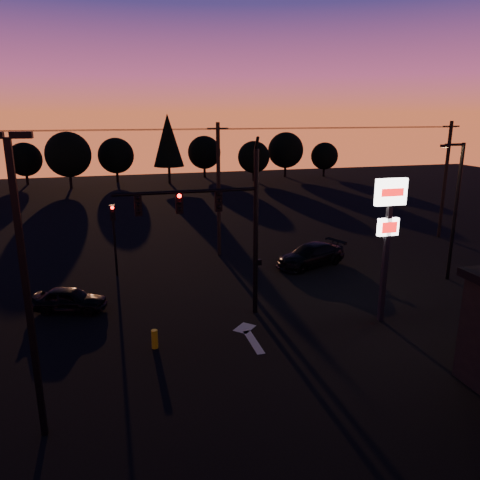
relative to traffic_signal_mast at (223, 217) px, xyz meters
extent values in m
plane|color=black|center=(0.10, -3.99, -4.94)|extent=(120.00, 120.00, 0.00)
cube|color=beige|center=(0.60, -2.99, -4.93)|extent=(0.35, 2.20, 0.01)
cube|color=beige|center=(0.60, -1.59, -4.93)|extent=(1.20, 1.20, 0.01)
cylinder|color=black|center=(1.60, 0.01, -0.94)|extent=(0.24, 0.24, 8.00)
cylinder|color=black|center=(1.60, 0.01, 3.26)|extent=(0.14, 0.52, 0.76)
cylinder|color=black|center=(-1.65, 0.01, 1.26)|extent=(6.50, 0.16, 0.16)
cube|color=black|center=(-0.20, 0.01, 0.76)|extent=(0.32, 0.22, 0.95)
sphere|color=black|center=(-0.20, -0.12, 1.11)|extent=(0.18, 0.18, 0.18)
sphere|color=black|center=(-0.20, -0.12, 0.81)|extent=(0.18, 0.18, 0.18)
sphere|color=black|center=(-0.20, -0.12, 0.51)|extent=(0.18, 0.18, 0.18)
cube|color=black|center=(-2.00, 0.01, 0.76)|extent=(0.32, 0.22, 0.95)
sphere|color=#FF0705|center=(-2.00, -0.12, 1.11)|extent=(0.18, 0.18, 0.18)
sphere|color=black|center=(-2.00, -0.12, 0.81)|extent=(0.18, 0.18, 0.18)
sphere|color=black|center=(-2.00, -0.12, 0.51)|extent=(0.18, 0.18, 0.18)
cube|color=black|center=(-3.80, 0.01, 0.76)|extent=(0.32, 0.22, 0.95)
sphere|color=black|center=(-3.80, -0.12, 1.11)|extent=(0.18, 0.18, 0.18)
sphere|color=black|center=(-3.80, -0.12, 0.81)|extent=(0.18, 0.18, 0.18)
sphere|color=black|center=(-3.80, -0.12, 0.51)|extent=(0.18, 0.18, 0.18)
cube|color=black|center=(1.78, 0.01, -2.34)|extent=(0.22, 0.18, 0.28)
cylinder|color=black|center=(-4.90, 7.51, -3.14)|extent=(0.14, 0.14, 3.60)
cube|color=black|center=(-4.90, 7.51, -1.04)|extent=(0.30, 0.20, 0.90)
sphere|color=#FF0705|center=(-4.90, 7.39, -0.72)|extent=(0.18, 0.18, 0.18)
sphere|color=black|center=(-4.90, 7.39, -1.00)|extent=(0.18, 0.18, 0.18)
sphere|color=black|center=(-4.90, 7.39, -1.28)|extent=(0.18, 0.18, 0.18)
cube|color=black|center=(-7.40, -6.99, -0.44)|extent=(0.18, 0.18, 9.00)
cube|color=black|center=(-7.05, -6.99, 4.11)|extent=(0.55, 0.30, 0.18)
cube|color=black|center=(7.10, -2.49, -1.74)|extent=(0.22, 0.22, 6.40)
cube|color=white|center=(7.10, -2.49, 1.26)|extent=(1.50, 0.25, 1.20)
cube|color=red|center=(7.10, -2.63, 1.26)|extent=(1.10, 0.02, 0.35)
cube|color=white|center=(7.10, -2.49, -0.34)|extent=(1.00, 0.22, 0.80)
cube|color=red|center=(7.10, -2.62, -0.34)|extent=(0.75, 0.02, 0.50)
cylinder|color=black|center=(14.10, 1.51, -0.94)|extent=(0.20, 0.20, 8.00)
cylinder|color=black|center=(13.50, 1.51, 2.96)|extent=(1.20, 0.14, 0.14)
cube|color=black|center=(12.90, 1.51, 2.91)|extent=(0.50, 0.22, 0.14)
plane|color=#FFB759|center=(12.90, 1.51, 2.83)|extent=(0.35, 0.35, 0.00)
cylinder|color=black|center=(2.10, 10.01, -0.44)|extent=(0.26, 0.26, 9.00)
cube|color=black|center=(2.10, 10.01, 3.66)|extent=(1.40, 0.10, 0.10)
cylinder|color=black|center=(20.10, 10.01, -0.44)|extent=(0.26, 0.26, 9.00)
cube|color=black|center=(20.10, 10.01, 3.66)|extent=(1.40, 0.10, 0.10)
cylinder|color=black|center=(-6.90, 9.41, 3.61)|extent=(18.00, 0.02, 0.02)
cylinder|color=black|center=(-6.90, 10.01, 3.66)|extent=(18.00, 0.02, 0.02)
cylinder|color=black|center=(-6.90, 10.61, 3.61)|extent=(18.00, 0.02, 0.02)
cylinder|color=black|center=(11.10, 9.41, 3.61)|extent=(18.00, 0.02, 0.02)
cylinder|color=black|center=(11.10, 10.01, 3.66)|extent=(18.00, 0.02, 0.02)
cylinder|color=black|center=(11.10, 10.61, 3.61)|extent=(18.00, 0.02, 0.02)
cylinder|color=#AC9A0B|center=(-3.57, -2.36, -4.53)|extent=(0.27, 0.27, 0.82)
cylinder|color=black|center=(-15.90, 49.01, -4.25)|extent=(0.36, 0.36, 1.38)
sphere|color=black|center=(-15.90, 49.01, -1.50)|extent=(4.54, 4.54, 4.54)
cylinder|color=black|center=(-9.90, 44.01, -4.06)|extent=(0.36, 0.36, 1.75)
sphere|color=black|center=(-9.90, 44.01, -0.56)|extent=(5.77, 5.78, 5.78)
cylinder|color=black|center=(-3.90, 48.01, -4.19)|extent=(0.36, 0.36, 1.50)
sphere|color=black|center=(-3.90, 48.01, -1.19)|extent=(4.95, 4.95, 4.95)
cylinder|color=black|center=(3.10, 45.01, -3.75)|extent=(0.36, 0.36, 2.38)
cone|color=black|center=(3.10, 45.01, 1.00)|extent=(4.18, 4.18, 7.12)
cylinder|color=black|center=(9.10, 50.01, -4.19)|extent=(0.36, 0.36, 1.50)
sphere|color=black|center=(9.10, 50.01, -1.19)|extent=(4.95, 4.95, 4.95)
cylinder|color=black|center=(15.10, 44.01, -4.25)|extent=(0.36, 0.36, 1.38)
sphere|color=black|center=(15.10, 44.01, -1.50)|extent=(4.54, 4.54, 4.54)
cylinder|color=black|center=(21.10, 47.01, -4.12)|extent=(0.36, 0.36, 1.62)
sphere|color=black|center=(21.10, 47.01, -0.87)|extent=(5.36, 5.36, 5.36)
cylinder|color=black|center=(27.10, 46.01, -4.31)|extent=(0.36, 0.36, 1.25)
sphere|color=black|center=(27.10, 46.01, -1.81)|extent=(4.12, 4.12, 4.12)
imported|color=black|center=(-7.27, 2.61, -4.32)|extent=(3.88, 2.53, 1.23)
imported|color=black|center=(7.25, 6.04, -4.23)|extent=(5.28, 3.55, 1.42)
camera|label=1|loc=(-4.89, -20.53, 4.69)|focal=35.00mm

